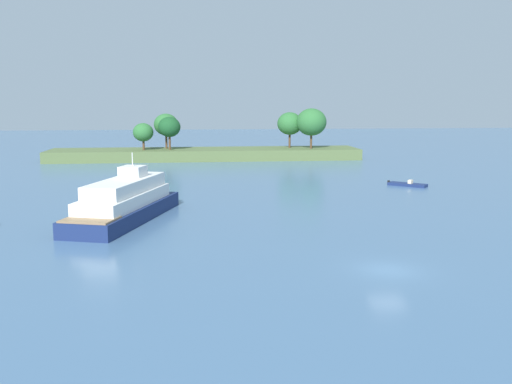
# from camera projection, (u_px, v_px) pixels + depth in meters

# --- Properties ---
(ground_plane) EXTENTS (400.00, 400.00, 0.00)m
(ground_plane) POSITION_uv_depth(u_px,v_px,m) (388.00, 270.00, 38.64)
(ground_plane) COLOR #476B8E
(treeline_island) EXTENTS (62.88, 10.98, 10.37)m
(treeline_island) POSITION_uv_depth(u_px,v_px,m) (217.00, 146.00, 112.46)
(treeline_island) COLOR #566B3D
(treeline_island) RESTS_ON ground
(small_motorboat) EXTENTS (5.16, 4.75, 0.89)m
(small_motorboat) POSITION_uv_depth(u_px,v_px,m) (407.00, 184.00, 77.16)
(small_motorboat) COLOR navy
(small_motorboat) RESTS_ON ground
(white_riverboat) EXTENTS (10.18, 18.48, 6.60)m
(white_riverboat) POSITION_uv_depth(u_px,v_px,m) (125.00, 202.00, 54.78)
(white_riverboat) COLOR navy
(white_riverboat) RESTS_ON ground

